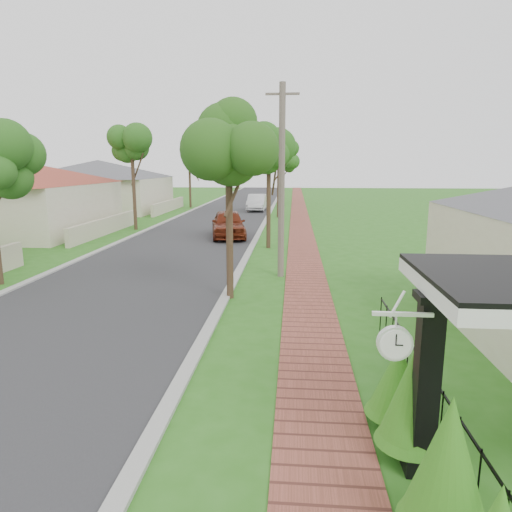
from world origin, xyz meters
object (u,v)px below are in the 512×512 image
at_px(parked_car_red, 228,224).
at_px(parked_car_white, 257,203).
at_px(porch_post, 425,394).
at_px(station_clock, 395,341).
at_px(near_tree, 229,148).
at_px(utility_pole, 282,181).

xyz_separation_m(parked_car_red, parked_car_white, (0.34, 16.05, -0.04)).
xyz_separation_m(porch_post, station_clock, (-0.49, -0.24, 0.83)).
height_order(parked_car_red, station_clock, station_clock).
distance_m(parked_car_white, near_tree, 28.54).
relative_size(porch_post, parked_car_red, 0.55).
distance_m(near_tree, station_clock, 9.26).
bearing_deg(near_tree, utility_pole, 63.43).
relative_size(near_tree, utility_pole, 0.83).
distance_m(near_tree, utility_pole, 3.53).
xyz_separation_m(parked_car_red, utility_pole, (3.30, -9.19, 2.75)).
bearing_deg(station_clock, parked_car_white, 97.36).
bearing_deg(parked_car_white, near_tree, -87.06).
bearing_deg(near_tree, parked_car_white, 92.96).
height_order(porch_post, parked_car_white, porch_post).
bearing_deg(porch_post, near_tree, 115.11).
bearing_deg(near_tree, station_clock, -68.45).
height_order(porch_post, parked_car_red, porch_post).
distance_m(parked_car_red, utility_pole, 10.14).
bearing_deg(utility_pole, near_tree, -116.57).
bearing_deg(station_clock, utility_pole, 98.87).
bearing_deg(utility_pole, station_clock, -81.13).
distance_m(porch_post, utility_pole, 11.49).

